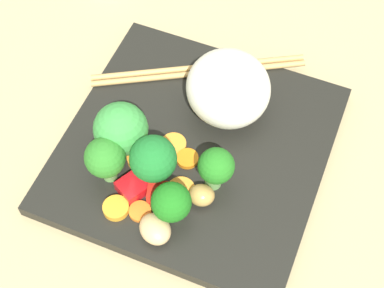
{
  "coord_description": "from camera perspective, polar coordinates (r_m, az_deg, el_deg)",
  "views": [
    {
      "loc": [
        -12.61,
        29.53,
        52.21
      ],
      "look_at": [
        -0.18,
        1.19,
        3.46
      ],
      "focal_mm": 56.39,
      "sensor_mm": 36.0,
      "label": 1
    }
  ],
  "objects": [
    {
      "name": "carrot_slice_1",
      "position": [
        0.59,
        -0.53,
        -1.35
      ],
      "size": [
        3.03,
        3.03,
        0.5
      ],
      "primitive_type": "cylinder",
      "rotation": [
        0.0,
        0.0,
        2.54
      ],
      "color": "orange",
      "rests_on": "square_plate"
    },
    {
      "name": "broccoli_floret_2",
      "position": [
        0.57,
        -6.75,
        1.36
      ],
      "size": [
        5.21,
        5.21,
        6.61
      ],
      "color": "#5C943B",
      "rests_on": "square_plate"
    },
    {
      "name": "carrot_slice_5",
      "position": [
        0.56,
        -4.95,
        -6.37
      ],
      "size": [
        2.86,
        2.86,
        0.43
      ],
      "primitive_type": "cylinder",
      "rotation": [
        0.0,
        0.0,
        0.51
      ],
      "color": "orange",
      "rests_on": "square_plate"
    },
    {
      "name": "square_plate",
      "position": [
        0.61,
        0.29,
        -0.46
      ],
      "size": [
        26.18,
        26.18,
        1.46
      ],
      "primitive_type": "cube",
      "rotation": [
        0.0,
        0.0,
        0.03
      ],
      "color": "black",
      "rests_on": "ground_plane"
    },
    {
      "name": "broccoli_floret_3",
      "position": [
        0.55,
        2.28,
        -2.22
      ],
      "size": [
        3.44,
        3.44,
        5.18
      ],
      "color": "#6CA055",
      "rests_on": "square_plate"
    },
    {
      "name": "ground_plane",
      "position": [
        0.62,
        0.29,
        -1.3
      ],
      "size": [
        110.0,
        110.0,
        2.0
      ],
      "primitive_type": "cube",
      "color": "tan"
    },
    {
      "name": "broccoli_floret_0",
      "position": [
        0.54,
        -1.96,
        -5.56
      ],
      "size": [
        3.69,
        3.69,
        4.63
      ],
      "color": "#6BAD53",
      "rests_on": "square_plate"
    },
    {
      "name": "carrot_slice_0",
      "position": [
        0.57,
        -7.21,
        -6.03
      ],
      "size": [
        3.4,
        3.4,
        0.72
      ],
      "primitive_type": "cylinder",
      "rotation": [
        0.0,
        0.0,
        0.99
      ],
      "color": "orange",
      "rests_on": "square_plate"
    },
    {
      "name": "chicken_piece_0",
      "position": [
        0.56,
        0.93,
        -4.86
      ],
      "size": [
        2.93,
        2.74,
        1.89
      ],
      "primitive_type": "ellipsoid",
      "rotation": [
        0.0,
        0.0,
        0.25
      ],
      "color": "#B88F48",
      "rests_on": "square_plate"
    },
    {
      "name": "chicken_piece_3",
      "position": [
        0.55,
        -3.51,
        -8.02
      ],
      "size": [
        4.21,
        4.03,
        1.93
      ],
      "primitive_type": "ellipsoid",
      "rotation": [
        0.0,
        0.0,
        2.58
      ],
      "color": "tan",
      "rests_on": "square_plate"
    },
    {
      "name": "pepper_chunk_0",
      "position": [
        0.56,
        -3.1,
        -4.7
      ],
      "size": [
        2.66,
        2.41,
        1.74
      ],
      "primitive_type": "cube",
      "rotation": [
        0.0,
        0.0,
        3.46
      ],
      "color": "red",
      "rests_on": "square_plate"
    },
    {
      "name": "broccoli_floret_1",
      "position": [
        0.55,
        -3.7,
        -1.47
      ],
      "size": [
        4.4,
        4.4,
        6.51
      ],
      "color": "#78B755",
      "rests_on": "square_plate"
    },
    {
      "name": "rice_mound",
      "position": [
        0.6,
        3.45,
        5.3
      ],
      "size": [
        12.02,
        12.09,
        6.73
      ],
      "primitive_type": "ellipsoid",
      "rotation": [
        0.0,
        0.0,
        3.8
      ],
      "color": "white",
      "rests_on": "square_plate"
    },
    {
      "name": "carrot_slice_3",
      "position": [
        0.57,
        -1.05,
        -4.39
      ],
      "size": [
        2.85,
        2.85,
        0.54
      ],
      "primitive_type": "cylinder",
      "rotation": [
        0.0,
        0.0,
        1.52
      ],
      "color": "#FA9A31",
      "rests_on": "square_plate"
    },
    {
      "name": "pepper_chunk_1",
      "position": [
        0.57,
        -5.48,
        -3.99
      ],
      "size": [
        3.53,
        3.73,
        1.29
      ],
      "primitive_type": "cube",
      "rotation": [
        0.0,
        0.0,
        4.24
      ],
      "color": "red",
      "rests_on": "square_plate"
    },
    {
      "name": "carrot_slice_2",
      "position": [
        0.6,
        -1.76,
        -0.01
      ],
      "size": [
        3.49,
        3.49,
        0.43
      ],
      "primitive_type": "cylinder",
      "rotation": [
        0.0,
        0.0,
        2.11
      ],
      "color": "orange",
      "rests_on": "square_plate"
    },
    {
      "name": "broccoli_floret_4",
      "position": [
        0.56,
        -8.2,
        -1.36
      ],
      "size": [
        3.86,
        3.86,
        5.59
      ],
      "color": "#73B058",
      "rests_on": "square_plate"
    },
    {
      "name": "chopstick_pair",
      "position": [
        0.65,
        0.64,
        6.97
      ],
      "size": [
        20.58,
        13.08,
        0.63
      ],
      "rotation": [
        0.0,
        0.0,
        6.82
      ],
      "color": "tan",
      "rests_on": "square_plate"
    },
    {
      "name": "carrot_slice_4",
      "position": [
        0.59,
        -4.85,
        -1.34
      ],
      "size": [
        3.26,
        3.26,
        0.67
      ],
      "primitive_type": "cylinder",
      "rotation": [
        0.0,
        0.0,
        1.37
      ],
      "color": "orange",
      "rests_on": "square_plate"
    }
  ]
}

